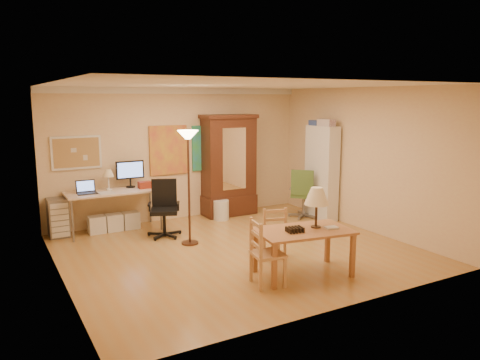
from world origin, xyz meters
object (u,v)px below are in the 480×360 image
office_chair_green (303,205)px  bookshelf (322,173)px  armoire (229,172)px  office_chair_black (164,221)px  dining_table (308,220)px  computer_desk (115,206)px

office_chair_green → bookshelf: 0.78m
office_chair_green → armoire: size_ratio=0.48×
bookshelf → office_chair_black: bearing=173.7°
dining_table → office_chair_black: bearing=112.5°
dining_table → bookshelf: bookshelf is taller
dining_table → office_chair_black: size_ratio=1.39×
computer_desk → bookshelf: 4.20m
armoire → bookshelf: bearing=-38.7°
office_chair_black → office_chair_green: size_ratio=0.99×
office_chair_black → dining_table: bearing=-67.5°
computer_desk → bookshelf: size_ratio=0.89×
dining_table → armoire: armoire is taller
bookshelf → dining_table: bearing=-132.1°
office_chair_green → armoire: armoire is taller
dining_table → computer_desk: size_ratio=0.83×
computer_desk → office_chair_black: size_ratio=1.67×
dining_table → office_chair_green: dining_table is taller
computer_desk → office_chair_black: bearing=-48.6°
computer_desk → bookshelf: bearing=-16.0°
dining_table → computer_desk: 4.01m
office_chair_green → bookshelf: size_ratio=0.54×
office_chair_black → armoire: bearing=25.8°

